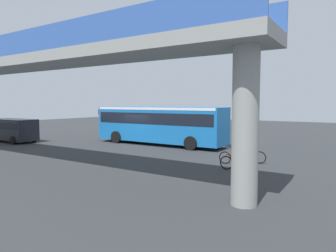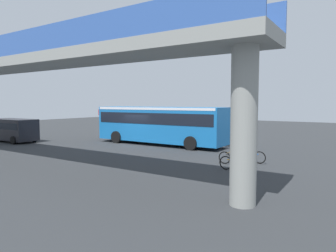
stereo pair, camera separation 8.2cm
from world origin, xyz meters
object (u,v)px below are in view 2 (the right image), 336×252
object	(u,v)px
city_bus	(159,122)
pedestrian	(177,131)
parked_van	(14,129)
bicycle_orange	(235,164)
bicycle_black	(233,158)
bicycle_blue	(251,156)
traffic_sign	(101,118)

from	to	relation	value
city_bus	pedestrian	distance (m)	3.02
parked_van	city_bus	bearing A→B (deg)	-154.79
city_bus	bicycle_orange	xyz separation A→B (m)	(-8.90, 5.98, -1.51)
parked_van	pedestrian	bearing A→B (deg)	-144.75
bicycle_black	bicycle_orange	size ratio (longest dim) A/B	1.00
parked_van	bicycle_blue	xyz separation A→B (m)	(-20.90, -2.18, -0.81)
bicycle_black	bicycle_blue	size ratio (longest dim) A/B	1.00
city_bus	bicycle_orange	distance (m)	10.83
pedestrian	traffic_sign	world-z (taller)	traffic_sign
bicycle_black	pedestrian	distance (m)	11.14
traffic_sign	bicycle_black	bearing A→B (deg)	158.70
city_bus	bicycle_blue	bearing A→B (deg)	158.64
parked_van	bicycle_blue	bearing A→B (deg)	-174.05
city_bus	traffic_sign	xyz separation A→B (m)	(8.99, -2.11, 0.01)
parked_van	bicycle_blue	size ratio (longest dim) A/B	2.71
parked_van	bicycle_orange	world-z (taller)	parked_van
bicycle_black	pedestrian	xyz separation A→B (m)	(8.24, -7.48, 0.51)
parked_van	bicycle_black	size ratio (longest dim) A/B	2.71
city_bus	bicycle_black	xyz separation A→B (m)	(-8.27, 4.62, -1.51)
bicycle_black	bicycle_blue	bearing A→B (deg)	-118.44
bicycle_blue	pedestrian	xyz separation A→B (m)	(8.86, -6.33, 0.51)
bicycle_blue	traffic_sign	world-z (taller)	traffic_sign
bicycle_orange	traffic_sign	bearing A→B (deg)	-24.33
city_bus	traffic_sign	distance (m)	9.24
bicycle_black	bicycle_orange	bearing A→B (deg)	114.90
city_bus	parked_van	xyz separation A→B (m)	(12.01, 5.65, -0.70)
parked_van	bicycle_orange	size ratio (longest dim) A/B	2.71
pedestrian	parked_van	bearing A→B (deg)	35.25
city_bus	traffic_sign	world-z (taller)	city_bus
bicycle_blue	pedestrian	bearing A→B (deg)	-35.55
city_bus	bicycle_black	size ratio (longest dim) A/B	6.52
bicycle_blue	parked_van	bearing A→B (deg)	5.95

